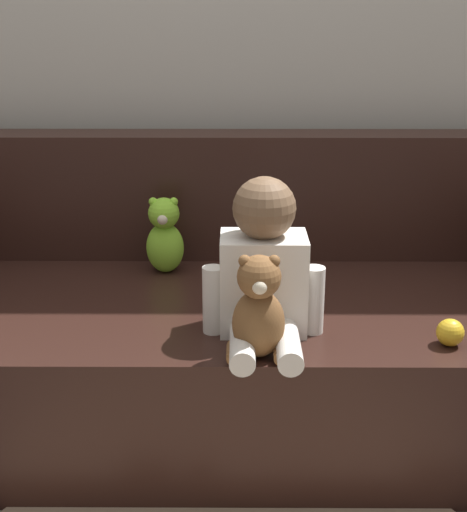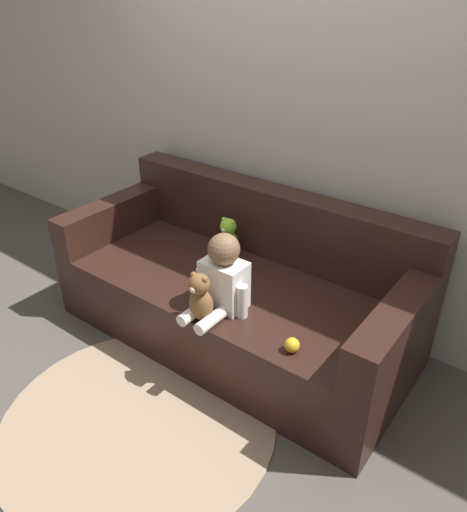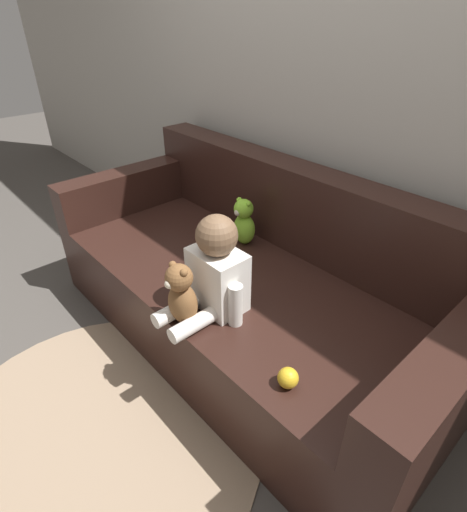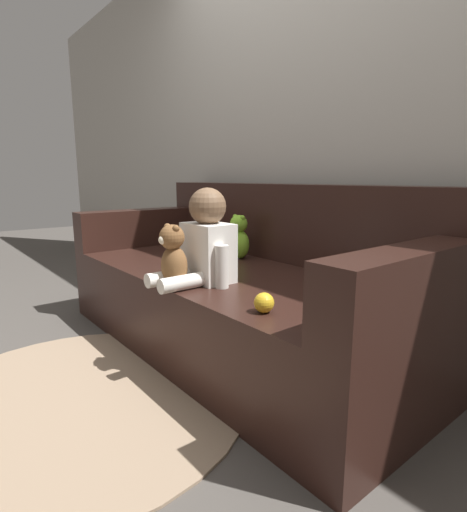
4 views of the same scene
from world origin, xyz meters
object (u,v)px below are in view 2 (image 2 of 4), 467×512
teddy_bear_brown (200,299)px  couch (240,291)px  plush_toy_side (229,237)px  person_baby (222,279)px  toy_ball (292,345)px

teddy_bear_brown → couch: bearing=102.7°
couch → plush_toy_side: (-0.18, 0.13, 0.25)m
couch → person_baby: (0.12, -0.32, 0.30)m
couch → toy_ball: (0.60, -0.41, 0.16)m
person_baby → teddy_bear_brown: (-0.02, -0.15, -0.05)m
couch → teddy_bear_brown: 0.55m
person_baby → plush_toy_side: size_ratio=1.65×
plush_toy_side → toy_ball: 0.96m
couch → teddy_bear_brown: size_ratio=7.73×
couch → toy_ball: size_ratio=29.23×
person_baby → teddy_bear_brown: person_baby is taller
toy_ball → plush_toy_side: bearing=145.5°
person_baby → teddy_bear_brown: 0.16m
couch → teddy_bear_brown: couch is taller
couch → plush_toy_side: bearing=144.2°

